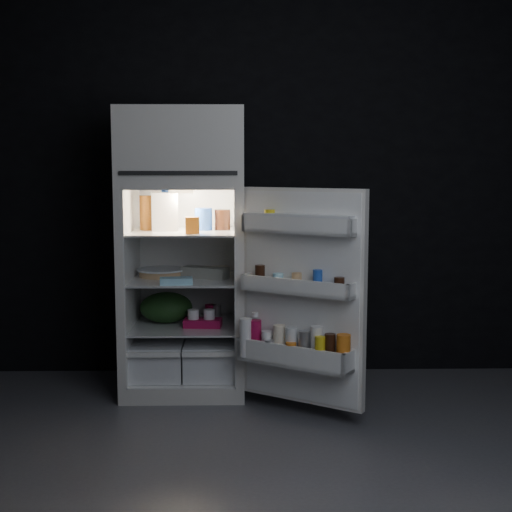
{
  "coord_description": "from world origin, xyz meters",
  "views": [
    {
      "loc": [
        -0.16,
        -3.19,
        1.43
      ],
      "look_at": [
        -0.08,
        1.0,
        0.9
      ],
      "focal_mm": 50.0,
      "sensor_mm": 36.0,
      "label": 1
    }
  ],
  "objects_px": {
    "fridge_door": "(300,302)",
    "milk_jug": "(165,212)",
    "yogurt_tray": "(203,323)",
    "refrigerator": "(184,241)",
    "egg_carton": "(205,273)"
  },
  "relations": [
    {
      "from": "milk_jug",
      "to": "egg_carton",
      "type": "relative_size",
      "value": 0.82
    },
    {
      "from": "refrigerator",
      "to": "yogurt_tray",
      "type": "bearing_deg",
      "value": -44.17
    },
    {
      "from": "milk_jug",
      "to": "yogurt_tray",
      "type": "xyz_separation_m",
      "value": [
        0.24,
        -0.1,
        -0.69
      ]
    },
    {
      "from": "refrigerator",
      "to": "fridge_door",
      "type": "height_order",
      "value": "refrigerator"
    },
    {
      "from": "refrigerator",
      "to": "yogurt_tray",
      "type": "height_order",
      "value": "refrigerator"
    },
    {
      "from": "milk_jug",
      "to": "egg_carton",
      "type": "xyz_separation_m",
      "value": [
        0.25,
        -0.03,
        -0.38
      ]
    },
    {
      "from": "refrigerator",
      "to": "egg_carton",
      "type": "relative_size",
      "value": 6.06
    },
    {
      "from": "fridge_door",
      "to": "milk_jug",
      "type": "relative_size",
      "value": 5.08
    },
    {
      "from": "refrigerator",
      "to": "milk_jug",
      "type": "bearing_deg",
      "value": -170.82
    },
    {
      "from": "fridge_door",
      "to": "refrigerator",
      "type": "bearing_deg",
      "value": 139.73
    },
    {
      "from": "egg_carton",
      "to": "yogurt_tray",
      "type": "distance_m",
      "value": 0.32
    },
    {
      "from": "milk_jug",
      "to": "refrigerator",
      "type": "bearing_deg",
      "value": 3.68
    },
    {
      "from": "refrigerator",
      "to": "fridge_door",
      "type": "xyz_separation_m",
      "value": [
        0.69,
        -0.58,
        -0.28
      ]
    },
    {
      "from": "refrigerator",
      "to": "milk_jug",
      "type": "distance_m",
      "value": 0.22
    },
    {
      "from": "milk_jug",
      "to": "yogurt_tray",
      "type": "relative_size",
      "value": 1.03
    }
  ]
}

